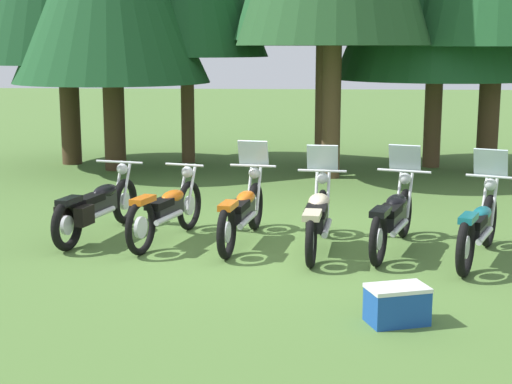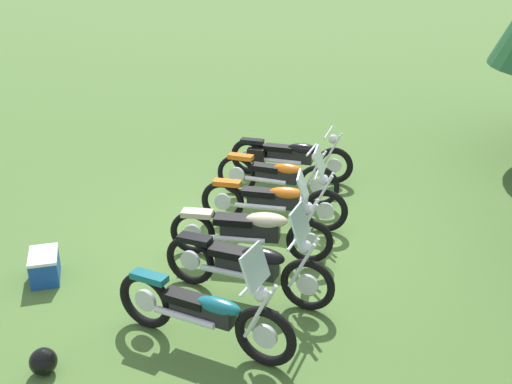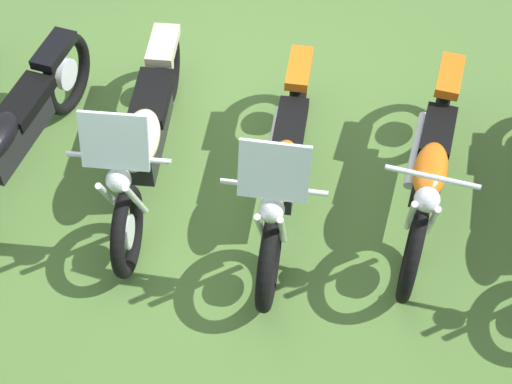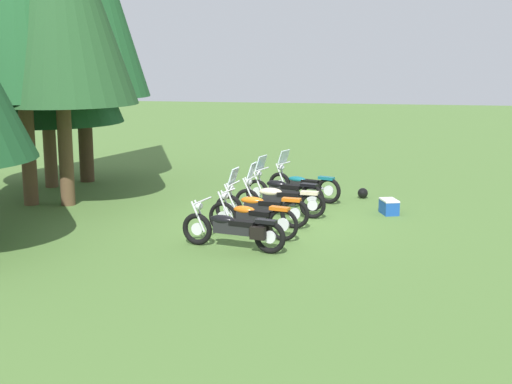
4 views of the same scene
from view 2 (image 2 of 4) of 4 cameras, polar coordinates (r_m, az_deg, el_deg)
ground_plane at (r=9.28m, az=0.71°, el=-4.53°), size 80.00×80.00×0.00m
motorcycle_0 at (r=11.47m, az=3.08°, el=3.41°), size 0.94×2.35×1.00m
motorcycle_1 at (r=10.48m, az=2.05°, el=1.54°), size 0.82×2.17×1.02m
motorcycle_2 at (r=9.49m, az=1.84°, el=-0.78°), size 0.68×2.35×1.36m
motorcycle_3 at (r=8.56m, az=-0.30°, el=-3.48°), size 0.69×2.36×1.34m
motorcycle_4 at (r=7.67m, az=-0.64°, el=-6.83°), size 0.99×2.23×1.36m
motorcycle_5 at (r=6.84m, az=-4.88°, el=-11.17°), size 1.03×2.14×1.37m
picnic_cooler at (r=8.66m, az=-19.36°, el=-6.65°), size 0.68×0.54×0.38m
dropped_helmet at (r=7.00m, az=-19.47°, el=-14.86°), size 0.29×0.29×0.29m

